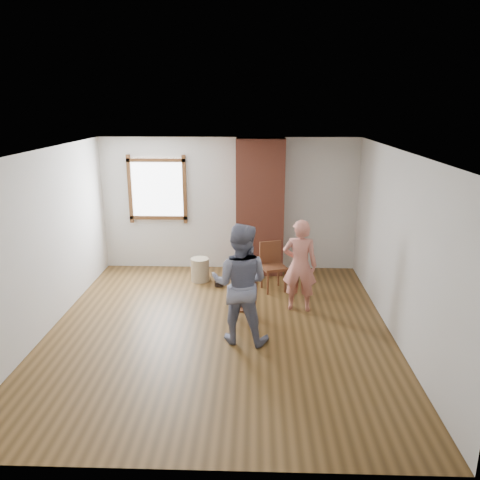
% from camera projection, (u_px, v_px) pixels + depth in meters
% --- Properties ---
extents(ground, '(5.50, 5.50, 0.00)m').
position_uv_depth(ground, '(220.00, 330.00, 6.90)').
color(ground, brown).
rests_on(ground, ground).
extents(room_shell, '(5.04, 5.52, 2.62)m').
position_uv_depth(room_shell, '(217.00, 201.00, 6.97)').
color(room_shell, silver).
rests_on(room_shell, ground).
extents(brick_chimney, '(0.90, 0.50, 2.60)m').
position_uv_depth(brick_chimney, '(260.00, 208.00, 8.91)').
color(brick_chimney, '#9F4D38').
rests_on(brick_chimney, ground).
extents(stoneware_crock, '(0.38, 0.38, 0.44)m').
position_uv_depth(stoneware_crock, '(200.00, 270.00, 8.74)').
color(stoneware_crock, tan).
rests_on(stoneware_crock, ground).
extents(dark_pot, '(0.20, 0.20, 0.16)m').
position_uv_depth(dark_pot, '(219.00, 282.00, 8.52)').
color(dark_pot, black).
rests_on(dark_pot, ground).
extents(dining_chair_left, '(0.40, 0.40, 0.81)m').
position_uv_depth(dining_chair_left, '(245.00, 294.00, 7.05)').
color(dining_chair_left, brown).
rests_on(dining_chair_left, ground).
extents(dining_chair_right, '(0.51, 0.51, 0.86)m').
position_uv_depth(dining_chair_right, '(272.00, 263.00, 8.30)').
color(dining_chair_right, brown).
rests_on(dining_chair_right, ground).
extents(side_table, '(0.40, 0.40, 0.60)m').
position_uv_depth(side_table, '(241.00, 286.00, 7.48)').
color(side_table, brown).
rests_on(side_table, ground).
extents(cake_plate, '(0.18, 0.18, 0.01)m').
position_uv_depth(cake_plate, '(241.00, 274.00, 7.43)').
color(cake_plate, white).
rests_on(cake_plate, side_table).
extents(cake_slice, '(0.08, 0.07, 0.06)m').
position_uv_depth(cake_slice, '(242.00, 272.00, 7.42)').
color(cake_slice, white).
rests_on(cake_slice, cake_plate).
extents(man, '(0.93, 0.78, 1.69)m').
position_uv_depth(man, '(240.00, 284.00, 6.38)').
color(man, '#121733').
rests_on(man, ground).
extents(person_pink, '(0.59, 0.44, 1.50)m').
position_uv_depth(person_pink, '(300.00, 265.00, 7.38)').
color(person_pink, '#CD7766').
rests_on(person_pink, ground).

